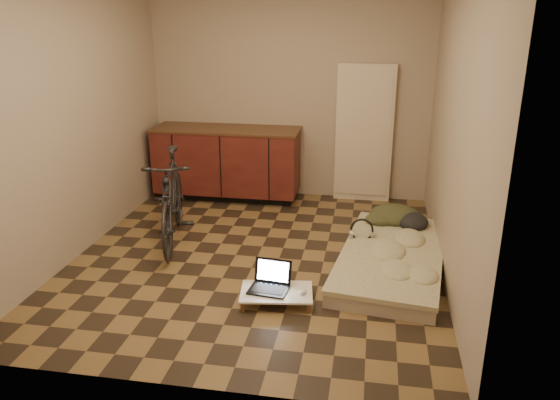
% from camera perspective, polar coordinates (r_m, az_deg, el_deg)
% --- Properties ---
extents(room_shell, '(3.50, 4.00, 2.60)m').
position_cam_1_polar(room_shell, '(5.00, -2.60, 7.67)').
color(room_shell, brown).
rests_on(room_shell, ground).
extents(cabinets, '(1.84, 0.62, 0.91)m').
position_cam_1_polar(cabinets, '(6.98, -5.55, 3.93)').
color(cabinets, black).
rests_on(cabinets, ground).
extents(appliance_panel, '(0.70, 0.10, 1.70)m').
position_cam_1_polar(appliance_panel, '(6.88, 8.78, 6.86)').
color(appliance_panel, beige).
rests_on(appliance_panel, ground).
extents(bicycle, '(0.86, 1.69, 1.05)m').
position_cam_1_polar(bicycle, '(5.68, -11.24, 0.66)').
color(bicycle, black).
rests_on(bicycle, ground).
extents(futon, '(1.16, 2.01, 0.16)m').
position_cam_1_polar(futon, '(5.28, 11.61, -6.01)').
color(futon, '#B8A993').
rests_on(futon, ground).
extents(clothing_pile, '(0.63, 0.55, 0.23)m').
position_cam_1_polar(clothing_pile, '(5.94, 12.35, -1.11)').
color(clothing_pile, '#373A22').
rests_on(clothing_pile, futon).
extents(headphones, '(0.26, 0.24, 0.17)m').
position_cam_1_polar(headphones, '(5.47, 8.55, -3.02)').
color(headphones, black).
rests_on(headphones, futon).
extents(lap_desk, '(0.64, 0.46, 0.10)m').
position_cam_1_polar(lap_desk, '(4.59, -0.37, -9.63)').
color(lap_desk, brown).
rests_on(lap_desk, ground).
extents(laptop, '(0.35, 0.32, 0.22)m').
position_cam_1_polar(laptop, '(4.61, -1.04, -8.64)').
color(laptop, black).
rests_on(laptop, lap_desk).
extents(mouse, '(0.08, 0.10, 0.03)m').
position_cam_1_polar(mouse, '(4.54, 2.39, -9.54)').
color(mouse, silver).
rests_on(mouse, lap_desk).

